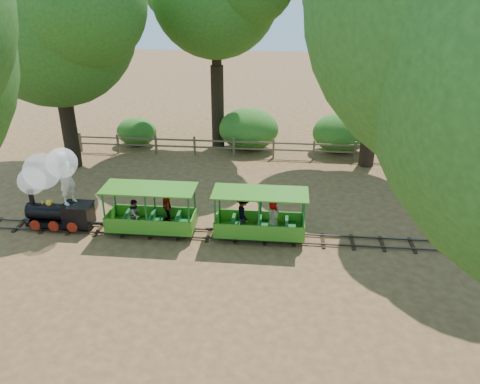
# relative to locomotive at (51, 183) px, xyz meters

# --- Properties ---
(ground) EXTENTS (90.00, 90.00, 0.00)m
(ground) POSITION_rel_locomotive_xyz_m (6.55, -0.08, -1.76)
(ground) COLOR #966B40
(ground) RESTS_ON ground
(track) EXTENTS (22.00, 1.00, 0.10)m
(track) POSITION_rel_locomotive_xyz_m (6.55, -0.08, -1.69)
(track) COLOR #3F3D3A
(track) RESTS_ON ground
(locomotive) EXTENTS (2.70, 1.27, 3.10)m
(locomotive) POSITION_rel_locomotive_xyz_m (0.00, 0.00, 0.00)
(locomotive) COLOR black
(locomotive) RESTS_ON ground
(carriage_front) EXTENTS (3.21, 1.36, 1.67)m
(carriage_front) POSITION_rel_locomotive_xyz_m (3.58, -0.06, -1.00)
(carriage_front) COLOR #3A891D
(carriage_front) RESTS_ON track
(carriage_rear) EXTENTS (3.21, 1.31, 1.67)m
(carriage_rear) POSITION_rel_locomotive_xyz_m (7.29, -0.07, -0.98)
(carriage_rear) COLOR #3A891D
(carriage_rear) RESTS_ON track
(oak_nw) EXTENTS (8.84, 7.78, 10.04)m
(oak_nw) POSITION_rel_locomotive_xyz_m (-1.98, 6.02, 5.11)
(oak_nw) COLOR #2D2116
(oak_nw) RESTS_ON ground
(oak_ne) EXTENTS (6.95, 6.11, 9.87)m
(oak_ne) POSITION_rel_locomotive_xyz_m (12.02, 7.50, 5.60)
(oak_ne) COLOR #2D2116
(oak_ne) RESTS_ON ground
(fence) EXTENTS (18.10, 0.10, 1.00)m
(fence) POSITION_rel_locomotive_xyz_m (6.55, 7.92, -1.18)
(fence) COLOR brown
(fence) RESTS_ON ground
(shrub_west) EXTENTS (2.16, 1.66, 1.50)m
(shrub_west) POSITION_rel_locomotive_xyz_m (0.16, 9.22, -1.01)
(shrub_west) COLOR #2D6B1E
(shrub_west) RESTS_ON ground
(shrub_mid_w) EXTENTS (3.12, 2.40, 2.16)m
(shrub_mid_w) POSITION_rel_locomotive_xyz_m (6.19, 9.22, -0.67)
(shrub_mid_w) COLOR #2D6B1E
(shrub_mid_w) RESTS_ON ground
(shrub_mid_e) EXTENTS (2.10, 1.62, 1.46)m
(shrub_mid_e) POSITION_rel_locomotive_xyz_m (10.94, 9.22, -1.03)
(shrub_mid_e) COLOR #2D6B1E
(shrub_mid_e) RESTS_ON ground
(shrub_east) EXTENTS (2.93, 2.25, 2.03)m
(shrub_east) POSITION_rel_locomotive_xyz_m (10.97, 9.22, -0.74)
(shrub_east) COLOR #2D6B1E
(shrub_east) RESTS_ON ground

